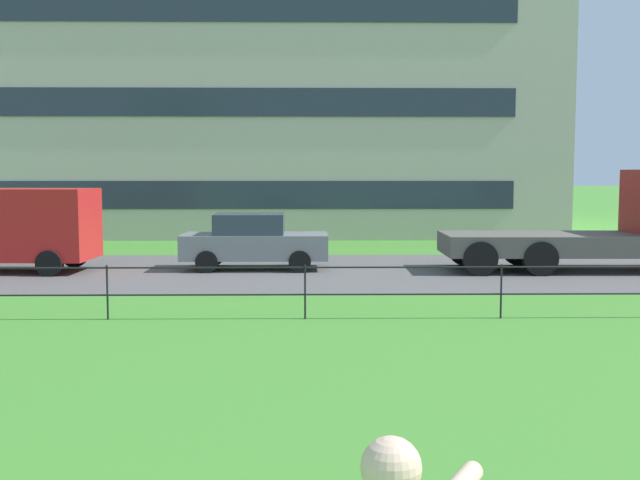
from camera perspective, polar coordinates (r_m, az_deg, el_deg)
street_strip at (r=20.46m, az=-6.12°, el=-2.35°), size 80.00×7.83×0.01m
park_fence at (r=13.76m, az=-8.66°, el=-3.26°), size 32.38×0.04×1.00m
panel_van_center at (r=21.91m, az=-23.23°, el=1.09°), size 5.07×2.25×2.24m
car_grey_left at (r=20.76m, az=-5.06°, el=-0.08°), size 4.00×1.82×1.54m
flatbed_truck_right at (r=21.90m, az=21.84°, el=0.99°), size 7.34×2.55×2.75m
apartment_building_background at (r=36.71m, az=-8.00°, el=12.49°), size 29.97×13.92×14.75m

